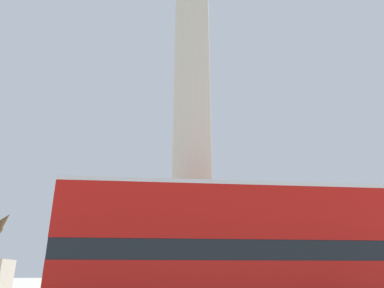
% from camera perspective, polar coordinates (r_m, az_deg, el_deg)
% --- Properties ---
extents(monument_column, '(4.51, 4.51, 23.84)m').
position_cam_1_polar(monument_column, '(18.22, 0.00, 4.80)').
color(monument_column, '#BCB29E').
rests_on(monument_column, ground_plane).
extents(bus_a, '(10.35, 3.00, 4.27)m').
position_cam_1_polar(bus_a, '(10.95, 6.93, -17.34)').
color(bus_a, '#B7140F').
rests_on(bus_a, ground_plane).
extents(street_lamp, '(0.38, 0.38, 5.12)m').
position_cam_1_polar(street_lamp, '(14.34, 11.19, -16.52)').
color(street_lamp, black).
rests_on(street_lamp, ground_plane).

